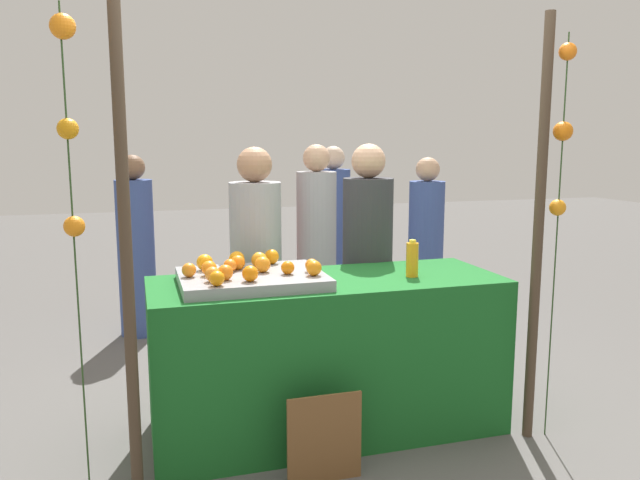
{
  "coord_description": "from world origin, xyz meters",
  "views": [
    {
      "loc": [
        -1.03,
        -3.29,
        1.67
      ],
      "look_at": [
        0.0,
        0.15,
        1.1
      ],
      "focal_mm": 35.07,
      "sensor_mm": 36.0,
      "label": 1
    }
  ],
  "objects_px": {
    "juice_bottle": "(412,259)",
    "chalkboard_sign": "(324,439)",
    "vendor_right": "(367,277)",
    "orange_1": "(230,266)",
    "orange_0": "(314,268)",
    "vendor_left": "(256,284)",
    "stall_counter": "(327,355)"
  },
  "relations": [
    {
      "from": "stall_counter",
      "to": "chalkboard_sign",
      "type": "xyz_separation_m",
      "value": [
        -0.18,
        -0.54,
        -0.23
      ]
    },
    {
      "from": "orange_1",
      "to": "orange_0",
      "type": "bearing_deg",
      "value": -28.11
    },
    {
      "from": "orange_0",
      "to": "vendor_right",
      "type": "distance_m",
      "value": 0.91
    },
    {
      "from": "orange_0",
      "to": "juice_bottle",
      "type": "distance_m",
      "value": 0.61
    },
    {
      "from": "orange_0",
      "to": "juice_bottle",
      "type": "bearing_deg",
      "value": 7.38
    },
    {
      "from": "orange_1",
      "to": "chalkboard_sign",
      "type": "distance_m",
      "value": 1.05
    },
    {
      "from": "vendor_left",
      "to": "orange_0",
      "type": "bearing_deg",
      "value": -76.53
    },
    {
      "from": "orange_0",
      "to": "chalkboard_sign",
      "type": "relative_size",
      "value": 0.18
    },
    {
      "from": "stall_counter",
      "to": "orange_0",
      "type": "bearing_deg",
      "value": -128.76
    },
    {
      "from": "orange_1",
      "to": "chalkboard_sign",
      "type": "xyz_separation_m",
      "value": [
        0.36,
        -0.61,
        -0.77
      ]
    },
    {
      "from": "juice_bottle",
      "to": "vendor_left",
      "type": "height_order",
      "value": "vendor_left"
    },
    {
      "from": "orange_1",
      "to": "juice_bottle",
      "type": "distance_m",
      "value": 1.03
    },
    {
      "from": "juice_bottle",
      "to": "chalkboard_sign",
      "type": "distance_m",
      "value": 1.13
    },
    {
      "from": "orange_1",
      "to": "stall_counter",
      "type": "bearing_deg",
      "value": -7.04
    },
    {
      "from": "stall_counter",
      "to": "vendor_left",
      "type": "relative_size",
      "value": 1.21
    },
    {
      "from": "orange_0",
      "to": "vendor_right",
      "type": "relative_size",
      "value": 0.05
    },
    {
      "from": "orange_0",
      "to": "vendor_left",
      "type": "xyz_separation_m",
      "value": [
        -0.17,
        0.73,
        -0.24
      ]
    },
    {
      "from": "orange_0",
      "to": "juice_bottle",
      "type": "relative_size",
      "value": 0.39
    },
    {
      "from": "stall_counter",
      "to": "orange_1",
      "type": "xyz_separation_m",
      "value": [
        -0.54,
        0.07,
        0.55
      ]
    },
    {
      "from": "orange_1",
      "to": "chalkboard_sign",
      "type": "relative_size",
      "value": 0.16
    },
    {
      "from": "stall_counter",
      "to": "juice_bottle",
      "type": "relative_size",
      "value": 9.28
    },
    {
      "from": "vendor_left",
      "to": "orange_1",
      "type": "bearing_deg",
      "value": -115.35
    },
    {
      "from": "chalkboard_sign",
      "to": "vendor_left",
      "type": "distance_m",
      "value": 1.24
    },
    {
      "from": "vendor_left",
      "to": "juice_bottle",
      "type": "bearing_deg",
      "value": -39.72
    },
    {
      "from": "orange_0",
      "to": "vendor_right",
      "type": "bearing_deg",
      "value": 50.3
    },
    {
      "from": "chalkboard_sign",
      "to": "orange_0",
      "type": "bearing_deg",
      "value": 81.12
    },
    {
      "from": "stall_counter",
      "to": "vendor_right",
      "type": "xyz_separation_m",
      "value": [
        0.44,
        0.53,
        0.32
      ]
    },
    {
      "from": "orange_1",
      "to": "vendor_left",
      "type": "height_order",
      "value": "vendor_left"
    },
    {
      "from": "orange_0",
      "to": "chalkboard_sign",
      "type": "xyz_separation_m",
      "value": [
        -0.06,
        -0.38,
        -0.78
      ]
    },
    {
      "from": "orange_0",
      "to": "vendor_left",
      "type": "bearing_deg",
      "value": 103.47
    },
    {
      "from": "orange_0",
      "to": "juice_bottle",
      "type": "height_order",
      "value": "juice_bottle"
    },
    {
      "from": "vendor_right",
      "to": "orange_1",
      "type": "bearing_deg",
      "value": -154.91
    }
  ]
}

